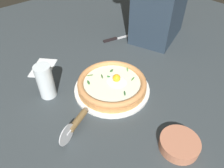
{
  "coord_description": "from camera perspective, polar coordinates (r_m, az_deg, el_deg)",
  "views": [
    {
      "loc": [
        0.42,
        -0.45,
        0.59
      ],
      "look_at": [
        -0.04,
        -0.03,
        0.03
      ],
      "focal_mm": 33.78,
      "sensor_mm": 36.0,
      "label": 1
    }
  ],
  "objects": [
    {
      "name": "ground_plane",
      "position": [
        0.87,
        3.58,
        -2.67
      ],
      "size": [
        2.4,
        2.4,
        0.03
      ],
      "primitive_type": "cube",
      "color": "#333B3F",
      "rests_on": "ground"
    },
    {
      "name": "pizza_plate",
      "position": [
        0.86,
        0.0,
        -1.3
      ],
      "size": [
        0.3,
        0.3,
        0.01
      ],
      "primitive_type": "cylinder",
      "color": "white",
      "rests_on": "ground"
    },
    {
      "name": "pizza",
      "position": [
        0.84,
        0.02,
        0.09
      ],
      "size": [
        0.27,
        0.27,
        0.06
      ],
      "color": "tan",
      "rests_on": "pizza_plate"
    },
    {
      "name": "side_bowl",
      "position": [
        0.71,
        17.75,
        -15.23
      ],
      "size": [
        0.12,
        0.12,
        0.03
      ],
      "primitive_type": "cylinder",
      "color": "#B77053",
      "rests_on": "ground"
    },
    {
      "name": "pizza_cutter",
      "position": [
        0.71,
        -10.02,
        -10.67
      ],
      "size": [
        0.07,
        0.14,
        0.07
      ],
      "color": "silver",
      "rests_on": "ground"
    },
    {
      "name": "table_knife",
      "position": [
        1.19,
        0.98,
        12.2
      ],
      "size": [
        0.07,
        0.21,
        0.01
      ],
      "color": "silver",
      "rests_on": "ground"
    },
    {
      "name": "drinking_glass",
      "position": [
        0.84,
        -17.43,
        0.14
      ],
      "size": [
        0.06,
        0.06,
        0.14
      ],
      "color": "silver",
      "rests_on": "ground"
    },
    {
      "name": "folded_napkin",
      "position": [
        1.02,
        -18.13,
        4.27
      ],
      "size": [
        0.16,
        0.16,
        0.01
      ],
      "primitive_type": "cube",
      "rotation": [
        0.0,
        0.0,
        2.29
      ],
      "color": "white",
      "rests_on": "ground"
    }
  ]
}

